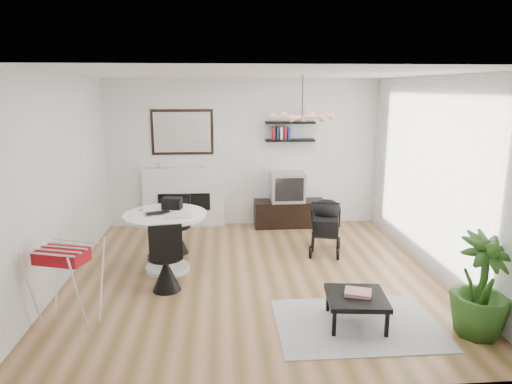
{
  "coord_description": "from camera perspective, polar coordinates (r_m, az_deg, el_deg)",
  "views": [
    {
      "loc": [
        -0.39,
        -5.88,
        2.53
      ],
      "look_at": [
        0.08,
        0.4,
        1.09
      ],
      "focal_mm": 32.0,
      "sensor_mm": 36.0,
      "label": 1
    }
  ],
  "objects": [
    {
      "name": "floor",
      "position": [
        6.41,
        -0.47,
        -10.38
      ],
      "size": [
        5.0,
        5.0,
        0.0
      ],
      "primitive_type": "plane",
      "color": "brown",
      "rests_on": "ground"
    },
    {
      "name": "ceiling",
      "position": [
        5.89,
        -0.52,
        14.53
      ],
      "size": [
        5.0,
        5.0,
        0.0
      ],
      "primitive_type": "plane",
      "color": "white",
      "rests_on": "wall_back"
    },
    {
      "name": "wall_back",
      "position": [
        8.47,
        -1.63,
        4.86
      ],
      "size": [
        5.0,
        0.0,
        5.0
      ],
      "primitive_type": "plane",
      "rotation": [
        1.57,
        0.0,
        0.0
      ],
      "color": "white",
      "rests_on": "floor"
    },
    {
      "name": "wall_left",
      "position": [
        6.35,
        -23.61,
        1.08
      ],
      "size": [
        0.0,
        5.0,
        5.0
      ],
      "primitive_type": "plane",
      "rotation": [
        1.57,
        0.0,
        1.57
      ],
      "color": "white",
      "rests_on": "floor"
    },
    {
      "name": "wall_right",
      "position": [
        6.65,
        21.54,
        1.76
      ],
      "size": [
        0.0,
        5.0,
        5.0
      ],
      "primitive_type": "plane",
      "rotation": [
        1.57,
        0.0,
        -1.57
      ],
      "color": "white",
      "rests_on": "floor"
    },
    {
      "name": "sheer_curtain",
      "position": [
        6.79,
        20.06,
        2.08
      ],
      "size": [
        0.04,
        3.6,
        2.6
      ],
      "primitive_type": "cube",
      "color": "white",
      "rests_on": "wall_right"
    },
    {
      "name": "fireplace",
      "position": [
        8.53,
        -8.97,
        0.23
      ],
      "size": [
        1.5,
        0.17,
        2.16
      ],
      "color": "white",
      "rests_on": "floor"
    },
    {
      "name": "shelf_lower",
      "position": [
        8.39,
        4.24,
        6.48
      ],
      "size": [
        0.9,
        0.25,
        0.04
      ],
      "primitive_type": "cube",
      "color": "black",
      "rests_on": "wall_back"
    },
    {
      "name": "shelf_upper",
      "position": [
        8.36,
        4.28,
        8.66
      ],
      "size": [
        0.9,
        0.25,
        0.04
      ],
      "primitive_type": "cube",
      "color": "black",
      "rests_on": "wall_back"
    },
    {
      "name": "pendant_lamp",
      "position": [
        6.28,
        5.78,
        9.34
      ],
      "size": [
        0.9,
        0.9,
        0.1
      ],
      "primitive_type": null,
      "color": "#E29B76",
      "rests_on": "ceiling"
    },
    {
      "name": "tv_console",
      "position": [
        8.54,
        4.2,
        -2.68
      ],
      "size": [
        1.3,
        0.46,
        0.49
      ],
      "primitive_type": "cube",
      "color": "black",
      "rests_on": "floor"
    },
    {
      "name": "crt_tv",
      "position": [
        8.41,
        3.93,
        0.66
      ],
      "size": [
        0.61,
        0.53,
        0.53
      ],
      "color": "#B3B3B5",
      "rests_on": "tv_console"
    },
    {
      "name": "dining_table",
      "position": [
        6.51,
        -11.18,
        -5.06
      ],
      "size": [
        1.15,
        1.15,
        0.84
      ],
      "color": "white",
      "rests_on": "floor"
    },
    {
      "name": "laptop",
      "position": [
        6.37,
        -12.08,
        -2.68
      ],
      "size": [
        0.39,
        0.34,
        0.03
      ],
      "primitive_type": "imported",
      "rotation": [
        0.0,
        0.0,
        0.45
      ],
      "color": "black",
      "rests_on": "dining_table"
    },
    {
      "name": "black_bag",
      "position": [
        6.63,
        -10.45,
        -1.39
      ],
      "size": [
        0.3,
        0.22,
        0.16
      ],
      "primitive_type": "cube",
      "rotation": [
        0.0,
        0.0,
        -0.24
      ],
      "color": "black",
      "rests_on": "dining_table"
    },
    {
      "name": "newspaper",
      "position": [
        6.28,
        -9.66,
        -2.88
      ],
      "size": [
        0.37,
        0.3,
        0.01
      ],
      "primitive_type": "cube",
      "rotation": [
        0.0,
        0.0,
        -0.03
      ],
      "color": "silver",
      "rests_on": "dining_table"
    },
    {
      "name": "drinking_glass",
      "position": [
        6.64,
        -14.21,
        -1.88
      ],
      "size": [
        0.06,
        0.06,
        0.09
      ],
      "primitive_type": "cylinder",
      "color": "white",
      "rests_on": "dining_table"
    },
    {
      "name": "chair_far",
      "position": [
        7.26,
        -9.84,
        -5.33
      ],
      "size": [
        0.43,
        0.45,
        0.91
      ],
      "rotation": [
        0.0,
        0.0,
        -0.1
      ],
      "color": "black",
      "rests_on": "floor"
    },
    {
      "name": "chair_near",
      "position": [
        5.96,
        -11.17,
        -9.43
      ],
      "size": [
        0.46,
        0.47,
        0.93
      ],
      "rotation": [
        0.0,
        0.0,
        3.32
      ],
      "color": "black",
      "rests_on": "floor"
    },
    {
      "name": "drying_rack",
      "position": [
        5.43,
        -22.52,
        -10.45
      ],
      "size": [
        0.74,
        0.71,
        0.9
      ],
      "rotation": [
        0.0,
        0.0,
        -0.3
      ],
      "color": "white",
      "rests_on": "floor"
    },
    {
      "name": "stroller",
      "position": [
        7.24,
        8.71,
        -4.42
      ],
      "size": [
        0.63,
        0.82,
        0.92
      ],
      "rotation": [
        0.0,
        0.0,
        -0.27
      ],
      "color": "black",
      "rests_on": "floor"
    },
    {
      "name": "rug",
      "position": [
        5.31,
        12.47,
        -15.81
      ],
      "size": [
        1.76,
        1.27,
        0.01
      ],
      "primitive_type": "cube",
      "color": "#A3A3A3",
      "rests_on": "floor"
    },
    {
      "name": "coffee_table",
      "position": [
        5.19,
        12.44,
        -12.89
      ],
      "size": [
        0.7,
        0.7,
        0.33
      ],
      "rotation": [
        0.0,
        0.0,
        -0.11
      ],
      "color": "black",
      "rests_on": "rug"
    },
    {
      "name": "magazines",
      "position": [
        5.2,
        12.64,
        -12.17
      ],
      "size": [
        0.34,
        0.3,
        0.04
      ],
      "primitive_type": "cube",
      "rotation": [
        0.0,
        0.0,
        -0.34
      ],
      "color": "#BF2F37",
      "rests_on": "coffee_table"
    },
    {
      "name": "potted_plant",
      "position": [
        5.31,
        26.38,
        -10.48
      ],
      "size": [
        0.79,
        0.79,
        1.09
      ],
      "primitive_type": "imported",
      "rotation": [
        0.0,
        0.0,
        0.38
      ],
      "color": "#275117",
      "rests_on": "floor"
    }
  ]
}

